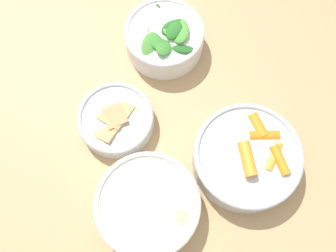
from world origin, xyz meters
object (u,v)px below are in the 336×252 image
object	(u,v)px
bowl_carrots	(247,157)
bowl_greens	(164,37)
bowl_beans_hotdog	(148,206)
bowl_cookies	(116,120)

from	to	relation	value
bowl_carrots	bowl_greens	size ratio (longest dim) A/B	1.20
bowl_greens	bowl_beans_hotdog	size ratio (longest dim) A/B	0.89
bowl_greens	bowl_cookies	distance (m)	0.19
bowl_greens	bowl_cookies	size ratio (longest dim) A/B	1.12
bowl_greens	bowl_beans_hotdog	bearing A→B (deg)	27.29
bowl_greens	bowl_cookies	world-z (taller)	bowl_greens
bowl_carrots	bowl_cookies	distance (m)	0.25
bowl_carrots	bowl_cookies	xyz separation A→B (m)	(0.06, -0.24, -0.01)
bowl_greens	bowl_carrots	bearing A→B (deg)	63.03
bowl_carrots	bowl_beans_hotdog	world-z (taller)	bowl_carrots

